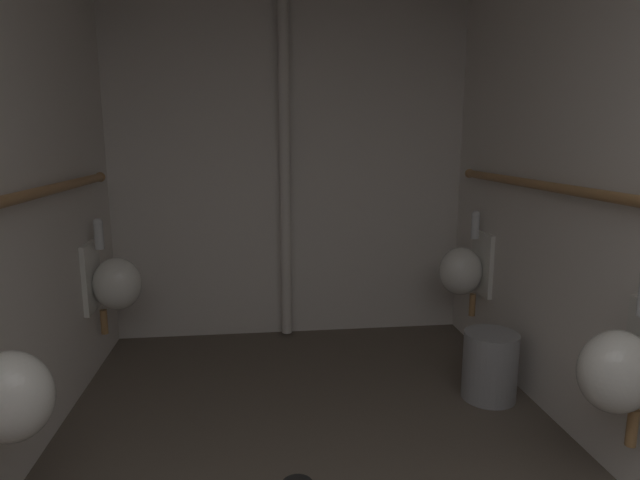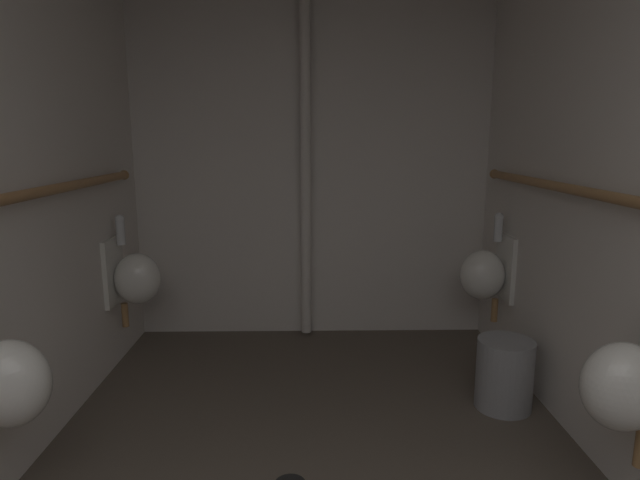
% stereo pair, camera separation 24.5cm
% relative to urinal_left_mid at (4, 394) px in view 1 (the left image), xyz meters
% --- Properties ---
extents(wall_back, '(2.76, 0.06, 2.61)m').
position_rel_urinal_left_mid_xyz_m(wall_back, '(1.17, 2.13, 0.70)').
color(wall_back, silver).
rests_on(wall_back, ground).
extents(urinal_left_mid, '(0.32, 0.30, 0.76)m').
position_rel_urinal_left_mid_xyz_m(urinal_left_mid, '(0.00, 0.00, 0.00)').
color(urinal_left_mid, silver).
extents(urinal_left_far, '(0.32, 0.30, 0.76)m').
position_rel_urinal_left_mid_xyz_m(urinal_left_far, '(0.00, 1.51, 0.00)').
color(urinal_left_far, silver).
extents(urinal_right_mid, '(0.32, 0.30, 0.76)m').
position_rel_urinal_left_mid_xyz_m(urinal_right_mid, '(2.35, -0.07, 0.00)').
color(urinal_right_mid, silver).
extents(urinal_right_far, '(0.32, 0.30, 0.76)m').
position_rel_urinal_left_mid_xyz_m(urinal_right_far, '(2.35, 1.57, 0.00)').
color(urinal_right_far, silver).
extents(standpipe_back_wall, '(0.08, 0.08, 2.56)m').
position_rel_urinal_left_mid_xyz_m(standpipe_back_wall, '(1.13, 2.02, 0.70)').
color(standpipe_back_wall, silver).
rests_on(standpipe_back_wall, ground).
extents(waste_bin, '(0.31, 0.31, 0.40)m').
position_rel_urinal_left_mid_xyz_m(waste_bin, '(2.25, 0.87, -0.40)').
color(waste_bin, gray).
rests_on(waste_bin, ground).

